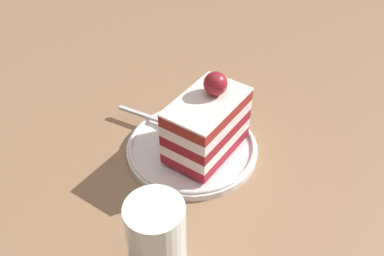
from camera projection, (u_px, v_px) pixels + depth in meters
ground_plane at (193, 142)px, 0.66m from camera, size 2.40×2.40×0.00m
dessert_plate at (192, 147)px, 0.64m from camera, size 0.19×0.19×0.02m
cake_slice at (207, 124)px, 0.60m from camera, size 0.13×0.14×0.12m
fork at (156, 120)px, 0.68m from camera, size 0.09×0.10×0.00m
drink_glass_near at (157, 244)px, 0.47m from camera, size 0.06×0.06×0.11m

